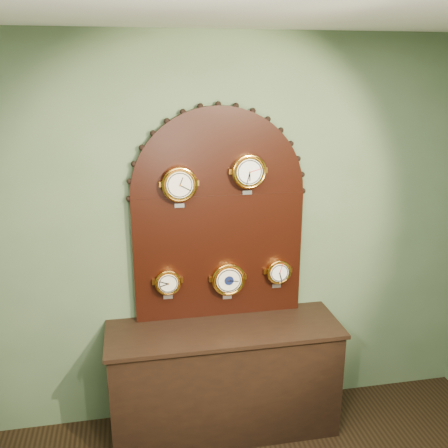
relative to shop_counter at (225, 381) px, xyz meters
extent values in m
plane|color=#506746|center=(0.00, 0.27, 1.00)|extent=(4.00, 0.00, 4.00)
cube|color=black|center=(0.00, 0.00, 0.00)|extent=(1.60, 0.50, 0.80)
cube|color=black|center=(0.00, 0.22, 0.88)|extent=(1.20, 0.06, 0.90)
cylinder|color=black|center=(0.00, 0.22, 1.33)|extent=(1.20, 0.06, 1.20)
cylinder|color=gold|center=(-0.27, 0.16, 1.43)|extent=(0.22, 0.08, 0.22)
torus|color=gold|center=(-0.27, 0.13, 1.43)|extent=(0.24, 0.02, 0.24)
cylinder|color=silver|center=(-0.27, 0.12, 1.43)|extent=(0.18, 0.01, 0.18)
cube|color=silver|center=(-0.27, 0.19, 1.28)|extent=(0.06, 0.01, 0.03)
cylinder|color=gold|center=(0.19, 0.16, 1.50)|extent=(0.22, 0.08, 0.22)
torus|color=gold|center=(0.19, 0.13, 1.50)|extent=(0.24, 0.02, 0.24)
cylinder|color=white|center=(0.19, 0.12, 1.50)|extent=(0.17, 0.01, 0.17)
cube|color=silver|center=(0.19, 0.19, 1.35)|extent=(0.07, 0.01, 0.03)
cylinder|color=gold|center=(-0.37, 0.16, 0.74)|extent=(0.17, 0.08, 0.17)
torus|color=gold|center=(-0.37, 0.13, 0.74)|extent=(0.18, 0.02, 0.18)
cylinder|color=silver|center=(-0.37, 0.12, 0.74)|extent=(0.14, 0.01, 0.14)
cube|color=silver|center=(-0.37, 0.19, 0.61)|extent=(0.06, 0.01, 0.03)
cylinder|color=gold|center=(0.06, 0.16, 0.73)|extent=(0.22, 0.08, 0.22)
torus|color=gold|center=(0.06, 0.13, 0.73)|extent=(0.24, 0.02, 0.24)
cylinder|color=silver|center=(0.06, 0.12, 0.73)|extent=(0.18, 0.01, 0.18)
cube|color=silver|center=(0.06, 0.19, 0.57)|extent=(0.07, 0.01, 0.03)
cylinder|color=#0D163C|center=(0.06, 0.12, 0.73)|extent=(0.07, 0.00, 0.07)
cylinder|color=gold|center=(0.43, 0.16, 0.76)|extent=(0.17, 0.08, 0.17)
torus|color=gold|center=(0.43, 0.13, 0.76)|extent=(0.18, 0.02, 0.18)
cylinder|color=white|center=(0.43, 0.12, 0.76)|extent=(0.13, 0.01, 0.13)
cube|color=silver|center=(0.43, 0.19, 0.63)|extent=(0.06, 0.01, 0.03)
camera|label=1|loc=(-0.59, -3.06, 2.14)|focal=40.12mm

